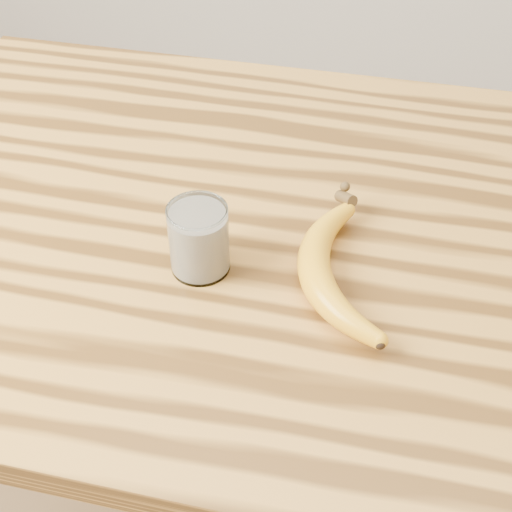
# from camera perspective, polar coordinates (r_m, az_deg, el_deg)

# --- Properties ---
(table) EXTENTS (1.20, 0.80, 0.90)m
(table) POSITION_cam_1_polar(r_m,az_deg,el_deg) (1.00, 2.04, -2.85)
(table) COLOR #B1782F
(table) RESTS_ON ground
(smoothie_glass) EXTENTS (0.07, 0.07, 0.09)m
(smoothie_glass) POSITION_cam_1_polar(r_m,az_deg,el_deg) (0.82, -4.59, 1.32)
(smoothie_glass) COLOR white
(smoothie_glass) RESTS_ON table
(banana) EXTENTS (0.20, 0.34, 0.04)m
(banana) POSITION_cam_1_polar(r_m,az_deg,el_deg) (0.82, 4.61, -1.20)
(banana) COLOR orange
(banana) RESTS_ON table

